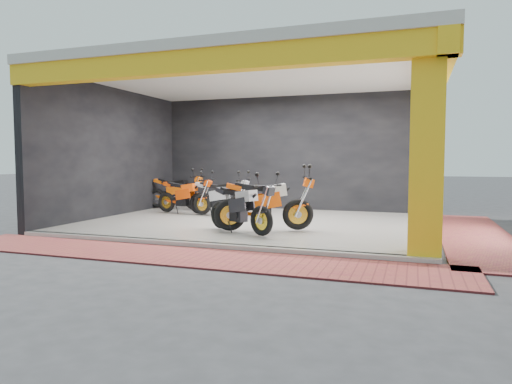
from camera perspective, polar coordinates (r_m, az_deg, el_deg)
ground at (r=9.22m, az=-3.99°, el=-5.86°), size 80.00×80.00×0.00m
showroom_floor at (r=11.06m, az=0.10°, el=-3.94°), size 8.00×6.00×0.10m
showroom_ceiling at (r=11.13m, az=0.10°, el=14.46°), size 8.40×6.40×0.20m
back_wall at (r=13.92m, az=4.29°, el=4.70°), size 8.20×0.20×3.50m
left_wall at (r=12.89m, az=-17.45°, el=4.58°), size 0.20×6.20×3.50m
corner_column at (r=7.60m, az=20.54°, el=5.04°), size 0.50×0.50×3.50m
header_beam_front at (r=8.35m, az=-6.91°, el=15.87°), size 8.40×0.30×0.40m
header_beam_right at (r=10.50m, az=21.80°, el=13.16°), size 0.30×6.40×0.40m
floor_kerb at (r=8.30m, az=-6.78°, el=-6.64°), size 8.00×0.20×0.10m
paver_front at (r=7.62m, az=-9.37°, el=-7.88°), size 9.00×1.40×0.03m
paver_right at (r=10.54m, az=25.70°, el=-4.93°), size 1.40×7.00×0.03m
moto_hero at (r=9.51m, az=5.28°, el=-0.90°), size 2.33×1.62×1.34m
moto_row_a at (r=8.75m, az=0.70°, el=-1.76°), size 2.08×1.56×1.20m
moto_row_b at (r=11.80m, az=-2.23°, el=-0.36°), size 1.98×0.95×1.16m
moto_row_c at (r=12.27m, az=-6.75°, el=-0.25°), size 1.97×0.99×1.15m
moto_row_d at (r=13.57m, az=-7.91°, el=0.25°), size 2.02×0.88×1.20m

